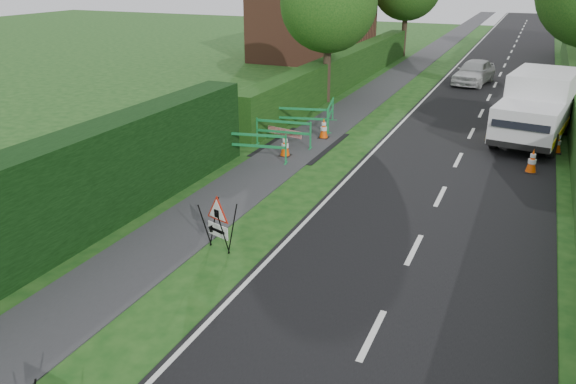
# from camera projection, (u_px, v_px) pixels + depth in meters

# --- Properties ---
(ground) EXTENTS (120.00, 120.00, 0.00)m
(ground) POSITION_uv_depth(u_px,v_px,m) (220.00, 333.00, 9.98)
(ground) COLOR #144213
(ground) RESTS_ON ground
(road_surface) EXTENTS (6.00, 90.00, 0.02)m
(road_surface) POSITION_uv_depth(u_px,v_px,m) (507.00, 60.00, 38.75)
(road_surface) COLOR black
(road_surface) RESTS_ON ground
(footpath) EXTENTS (2.00, 90.00, 0.02)m
(footpath) POSITION_uv_depth(u_px,v_px,m) (427.00, 55.00, 40.80)
(footpath) COLOR #2D2D30
(footpath) RESTS_ON ground
(hedge_west_near) EXTENTS (1.10, 18.00, 2.50)m
(hedge_west_near) POSITION_uv_depth(u_px,v_px,m) (15.00, 275.00, 11.84)
(hedge_west_near) COLOR black
(hedge_west_near) RESTS_ON ground
(hedge_west_far) EXTENTS (1.00, 24.00, 1.80)m
(hedge_west_far) POSITION_uv_depth(u_px,v_px,m) (344.00, 86.00, 30.52)
(hedge_west_far) COLOR #14380F
(hedge_west_far) RESTS_ON ground
(house_west) EXTENTS (7.50, 7.40, 7.88)m
(house_west) POSITION_uv_depth(u_px,v_px,m) (313.00, 16.00, 38.09)
(house_west) COLOR brown
(house_west) RESTS_ON ground
(tree_nw) EXTENTS (4.40, 4.40, 6.70)m
(tree_nw) POSITION_uv_depth(u_px,v_px,m) (329.00, 3.00, 25.29)
(tree_nw) COLOR #2D2116
(tree_nw) RESTS_ON ground
(triangle_sign) EXTENTS (0.96, 0.96, 1.13)m
(triangle_sign) POSITION_uv_depth(u_px,v_px,m) (217.00, 219.00, 12.58)
(triangle_sign) COLOR black
(triangle_sign) RESTS_ON ground
(works_van) EXTENTS (2.84, 5.60, 2.44)m
(works_van) POSITION_uv_depth(u_px,v_px,m) (537.00, 106.00, 20.55)
(works_van) COLOR silver
(works_van) RESTS_ON ground
(traffic_cone_0) EXTENTS (0.38, 0.38, 0.79)m
(traffic_cone_0) POSITION_uv_depth(u_px,v_px,m) (532.00, 161.00, 17.55)
(traffic_cone_0) COLOR black
(traffic_cone_0) RESTS_ON ground
(traffic_cone_1) EXTENTS (0.38, 0.38, 0.79)m
(traffic_cone_1) POSITION_uv_depth(u_px,v_px,m) (557.00, 142.00, 19.42)
(traffic_cone_1) COLOR black
(traffic_cone_1) RESTS_ON ground
(traffic_cone_2) EXTENTS (0.38, 0.38, 0.79)m
(traffic_cone_2) POSITION_uv_depth(u_px,v_px,m) (537.00, 128.00, 21.06)
(traffic_cone_2) COLOR black
(traffic_cone_2) RESTS_ON ground
(traffic_cone_3) EXTENTS (0.38, 0.38, 0.79)m
(traffic_cone_3) POSITION_uv_depth(u_px,v_px,m) (285.00, 145.00, 19.08)
(traffic_cone_3) COLOR black
(traffic_cone_3) RESTS_ON ground
(traffic_cone_4) EXTENTS (0.38, 0.38, 0.79)m
(traffic_cone_4) POSITION_uv_depth(u_px,v_px,m) (324.00, 128.00, 21.07)
(traffic_cone_4) COLOR black
(traffic_cone_4) RESTS_ON ground
(ped_barrier_0) EXTENTS (2.09, 0.73, 1.00)m
(ped_barrier_0) POSITION_uv_depth(u_px,v_px,m) (256.00, 144.00, 18.44)
(ped_barrier_0) COLOR #188641
(ped_barrier_0) RESTS_ON ground
(ped_barrier_1) EXTENTS (2.09, 0.61, 1.00)m
(ped_barrier_1) POSITION_uv_depth(u_px,v_px,m) (283.00, 130.00, 19.98)
(ped_barrier_1) COLOR #188641
(ped_barrier_1) RESTS_ON ground
(ped_barrier_2) EXTENTS (2.08, 0.83, 1.00)m
(ped_barrier_2) POSITION_uv_depth(u_px,v_px,m) (303.00, 116.00, 21.78)
(ped_barrier_2) COLOR #188641
(ped_barrier_2) RESTS_ON ground
(ped_barrier_3) EXTENTS (0.82, 2.09, 1.00)m
(ped_barrier_3) POSITION_uv_depth(u_px,v_px,m) (330.00, 112.00, 22.49)
(ped_barrier_3) COLOR #188641
(ped_barrier_3) RESTS_ON ground
(redwhite_plank) EXTENTS (1.47, 0.37, 0.25)m
(redwhite_plank) POSITION_uv_depth(u_px,v_px,m) (285.00, 144.00, 20.53)
(redwhite_plank) COLOR red
(redwhite_plank) RESTS_ON ground
(hatchback_car) EXTENTS (2.18, 4.12, 1.34)m
(hatchback_car) POSITION_uv_depth(u_px,v_px,m) (474.00, 72.00, 30.74)
(hatchback_car) COLOR silver
(hatchback_car) RESTS_ON ground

